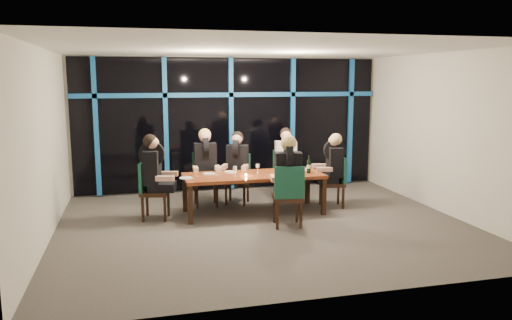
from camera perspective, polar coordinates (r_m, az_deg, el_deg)
The scene contains 29 objects.
room at distance 8.40m, azimuth 1.01°, elevation 5.93°, with size 7.04×7.00×3.02m.
window_wall at distance 11.29m, azimuth -2.85°, elevation 4.37°, with size 6.86×0.43×2.94m.
dining_table at distance 9.34m, azimuth -0.30°, elevation -2.04°, with size 2.60×1.00×0.75m.
chair_far_left at distance 10.04m, azimuth -5.82°, elevation -1.83°, with size 0.51×0.51×1.05m.
chair_far_mid at distance 10.18m, azimuth -2.08°, elevation -1.80°, with size 0.62×0.62×1.00m.
chair_far_right at distance 10.52m, azimuth 3.34°, elevation -1.36°, with size 0.53×0.53×1.03m.
chair_end_left at distance 9.16m, azimuth -12.02°, elevation -3.07°, with size 0.59×0.59×1.05m.
chair_end_right at distance 9.97m, azimuth 9.16°, elevation -2.16°, with size 0.53×0.53×1.00m.
chair_near_mid at distance 8.48m, azimuth 3.73°, elevation -3.78°, with size 0.58×0.58×1.08m.
diner_far_left at distance 9.88m, azimuth -5.80°, elevation 0.43°, with size 0.54×0.66×1.03m.
diner_far_mid at distance 10.03m, azimuth -2.19°, elevation 0.34°, with size 0.63×0.69×0.98m.
diner_far_right at distance 10.37m, azimuth 3.45°, elevation 0.76°, with size 0.54×0.67×1.00m.
diner_end_left at distance 9.07m, azimuth -11.56°, elevation -0.50°, with size 0.71×0.59×1.03m.
diner_end_right at distance 9.88m, azimuth 8.75°, elevation 0.08°, with size 0.66×0.53×0.97m.
diner_near_mid at distance 8.48m, azimuth 3.67°, elevation -0.84°, with size 0.58×0.71×1.05m.
plate_far_left at distance 9.37m, azimuth -5.43°, elevation -1.57°, with size 0.24×0.24×0.01m, color white.
plate_far_mid at distance 9.52m, azimuth -2.92°, elevation -1.37°, with size 0.24×0.24×0.01m, color white.
plate_far_right at distance 9.86m, azimuth 4.06°, elevation -1.01°, with size 0.24×0.24×0.01m, color white.
plate_end_left at distance 9.02m, azimuth -7.98°, elevation -2.05°, with size 0.24×0.24×0.01m, color white.
plate_end_right at distance 9.79m, azimuth 5.52°, elevation -1.10°, with size 0.24×0.24×0.01m, color white.
plate_near_mid at distance 9.08m, azimuth 3.15°, elevation -1.89°, with size 0.24×0.24×0.01m, color white.
wine_bottle at distance 9.48m, azimuth 6.06°, elevation -0.70°, with size 0.08×0.08×0.34m.
water_pitcher at distance 9.37m, azimuth 4.58°, elevation -1.01°, with size 0.12×0.11×0.19m.
tea_light at distance 9.16m, azimuth -1.15°, elevation -1.74°, with size 0.05×0.05×0.03m, color #FFAD4C.
wine_glass_a at distance 9.11m, azimuth -2.42°, elevation -1.03°, with size 0.07×0.07×0.18m.
wine_glass_b at distance 9.46m, azimuth 0.19°, elevation -0.73°, with size 0.06×0.06×0.16m.
wine_glass_c at distance 9.40m, azimuth 2.48°, elevation -0.78°, with size 0.07×0.07×0.17m.
wine_glass_d at distance 9.24m, azimuth -4.56°, elevation -1.02°, with size 0.06×0.06×0.16m.
wine_glass_e at distance 9.73m, azimuth 4.53°, elevation -0.50°, with size 0.06×0.06×0.16m.
Camera 1 is at (-2.20, -8.09, 2.52)m, focal length 35.00 mm.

